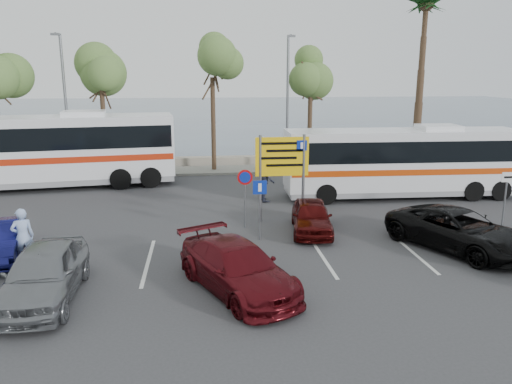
{
  "coord_description": "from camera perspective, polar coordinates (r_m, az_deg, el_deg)",
  "views": [
    {
      "loc": [
        -2.27,
        -16.65,
        6.07
      ],
      "look_at": [
        -0.09,
        3.0,
        1.29
      ],
      "focal_mm": 35.0,
      "sensor_mm": 36.0,
      "label": 1
    }
  ],
  "objects": [
    {
      "name": "sign_parking",
      "position": [
        18.16,
        0.43,
        -1.09
      ],
      "size": [
        0.5,
        0.07,
        2.25
      ],
      "color": "slate",
      "rests_on": "ground"
    },
    {
      "name": "car_red",
      "position": [
        19.4,
        6.35,
        -2.79
      ],
      "size": [
        2.01,
        3.87,
        1.26
      ],
      "primitive_type": "imported",
      "rotation": [
        0.0,
        0.0,
        -0.15
      ],
      "color": "#3F0909",
      "rests_on": "ground"
    },
    {
      "name": "car_maroon",
      "position": [
        14.24,
        -2.14,
        -8.63
      ],
      "size": [
        3.79,
        5.1,
        1.37
      ],
      "primitive_type": "imported",
      "rotation": [
        0.0,
        0.0,
        0.45
      ],
      "color": "#540E13",
      "rests_on": "ground"
    },
    {
      "name": "pedestrian_far",
      "position": [
        23.89,
        1.16,
        1.35
      ],
      "size": [
        0.83,
        1.03,
        2.01
      ],
      "primitive_type": "imported",
      "rotation": [
        0.0,
        0.0,
        1.65
      ],
      "color": "#35394F",
      "rests_on": "ground"
    },
    {
      "name": "coach_bus_right",
      "position": [
        25.51,
        16.33,
        3.06
      ],
      "size": [
        11.47,
        2.71,
        3.56
      ],
      "color": "white",
      "rests_on": "ground"
    },
    {
      "name": "sea",
      "position": [
        76.92,
        -4.67,
        9.02
      ],
      "size": [
        140.0,
        140.0,
        0.0
      ],
      "primitive_type": "plane",
      "color": "#3C4A60",
      "rests_on": "ground"
    },
    {
      "name": "street_lamp_right",
      "position": [
        30.66,
        3.65,
        10.81
      ],
      "size": [
        0.45,
        1.15,
        8.01
      ],
      "color": "slate",
      "rests_on": "kerb_strip"
    },
    {
      "name": "palm_tree",
      "position": [
        33.82,
        18.86,
        19.35
      ],
      "size": [
        4.8,
        4.8,
        11.2
      ],
      "color": "#382619",
      "rests_on": "kerb_strip"
    },
    {
      "name": "coach_bus_left",
      "position": [
        28.63,
        -22.67,
        4.13
      ],
      "size": [
        13.29,
        4.49,
        4.06
      ],
      "color": "white",
      "rests_on": "ground"
    },
    {
      "name": "tree_left",
      "position": [
        31.18,
        -17.36,
        12.87
      ],
      "size": [
        3.2,
        3.2,
        7.2
      ],
      "color": "#382619",
      "rests_on": "kerb_strip"
    },
    {
      "name": "tree_mid",
      "position": [
        30.67,
        -5.04,
        14.63
      ],
      "size": [
        3.2,
        3.2,
        8.0
      ],
      "color": "#382619",
      "rests_on": "kerb_strip"
    },
    {
      "name": "street_lamp_left",
      "position": [
        31.18,
        -21.0,
        10.0
      ],
      "size": [
        0.45,
        1.15,
        8.01
      ],
      "color": "slate",
      "rests_on": "kerb_strip"
    },
    {
      "name": "tree_right",
      "position": [
        31.39,
        6.32,
        13.69
      ],
      "size": [
        3.2,
        3.2,
        7.4
      ],
      "color": "#382619",
      "rests_on": "kerb_strip"
    },
    {
      "name": "kerb_strip",
      "position": [
        31.31,
        -2.05,
        2.54
      ],
      "size": [
        44.0,
        2.4,
        0.15
      ],
      "primitive_type": "cube",
      "color": "gray",
      "rests_on": "ground"
    },
    {
      "name": "direction_sign",
      "position": [
        20.44,
        3.0,
        3.31
      ],
      "size": [
        2.2,
        0.12,
        3.6
      ],
      "color": "slate",
      "rests_on": "ground"
    },
    {
      "name": "lane_markings",
      "position": [
        16.82,
        -2.06,
        -7.55
      ],
      "size": [
        12.02,
        4.2,
        0.01
      ],
      "primitive_type": null,
      "color": "silver",
      "rests_on": "ground"
    },
    {
      "name": "sign_no_stop",
      "position": [
        19.63,
        -1.27,
        0.35
      ],
      "size": [
        0.6,
        0.08,
        2.35
      ],
      "color": "slate",
      "rests_on": "ground"
    },
    {
      "name": "pedestrian_near",
      "position": [
        17.63,
        -25.1,
        -4.66
      ],
      "size": [
        0.81,
        0.68,
        1.88
      ],
      "primitive_type": "imported",
      "rotation": [
        0.0,
        0.0,
        3.53
      ],
      "color": "#9CB5E3",
      "rests_on": "ground"
    },
    {
      "name": "seawall",
      "position": [
        33.23,
        -2.31,
        3.58
      ],
      "size": [
        48.0,
        0.8,
        0.6
      ],
      "primitive_type": "cube",
      "color": "gray",
      "rests_on": "ground"
    },
    {
      "name": "car_silver_a",
      "position": [
        14.83,
        -23.09,
        -8.52
      ],
      "size": [
        1.9,
        4.53,
        1.53
      ],
      "primitive_type": "imported",
      "rotation": [
        0.0,
        0.0,
        0.02
      ],
      "color": "gray",
      "rests_on": "ground"
    },
    {
      "name": "ground",
      "position": [
        17.87,
        1.36,
        -6.27
      ],
      "size": [
        120.0,
        120.0,
        0.0
      ],
      "primitive_type": "plane",
      "color": "#353537",
      "rests_on": "ground"
    },
    {
      "name": "suv_black",
      "position": [
        18.78,
        22.14,
        -4.04
      ],
      "size": [
        4.43,
        5.59,
        1.41
      ],
      "primitive_type": "imported",
      "rotation": [
        0.0,
        0.0,
        0.48
      ],
      "color": "black",
      "rests_on": "ground"
    },
    {
      "name": "sign_taxi",
      "position": [
        22.28,
        26.66,
        0.08
      ],
      "size": [
        0.5,
        0.07,
        2.2
      ],
      "color": "slate",
      "rests_on": "ground"
    }
  ]
}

